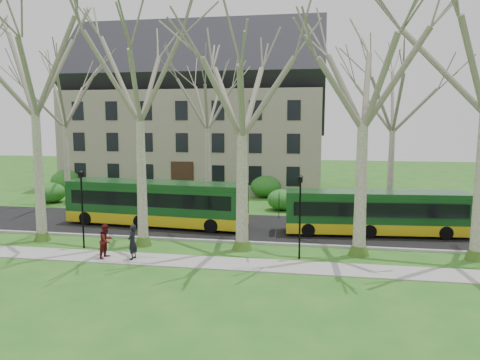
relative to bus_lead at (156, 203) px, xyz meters
name	(u,v)px	position (x,y,z in m)	size (l,w,h in m)	color
ground	(192,248)	(3.89, -4.95, -1.59)	(120.00, 120.00, 0.00)	#235F1B
sidewalk	(179,261)	(3.89, -7.45, -1.56)	(70.00, 2.00, 0.06)	gray
road	(214,226)	(3.89, 0.55, -1.56)	(80.00, 8.00, 0.06)	black
curb	(199,240)	(3.89, -3.45, -1.52)	(80.00, 0.25, 0.14)	#A5A39E
building	(198,111)	(-2.11, 19.05, 6.48)	(26.50, 12.20, 16.00)	gray
tree_row_verge	(192,122)	(3.89, -4.65, 5.41)	(49.00, 7.00, 14.00)	gray
tree_row_far	(213,135)	(2.56, 6.05, 4.41)	(33.00, 7.00, 12.00)	gray
lamp_row	(187,206)	(3.89, -5.95, 0.98)	(36.22, 0.22, 4.30)	black
hedges	(184,191)	(-0.78, 9.05, -0.59)	(30.60, 8.60, 2.00)	#17511E
bus_lead	(156,203)	(0.00, 0.00, 0.00)	(12.23, 2.55, 3.06)	#124018
bus_follow	(376,212)	(14.33, -0.04, -0.14)	(11.11, 2.31, 2.78)	#124018
pedestrian_a	(132,242)	(1.49, -7.61, -0.63)	(0.66, 0.43, 1.80)	black
pedestrian_b	(106,241)	(0.05, -7.60, -0.64)	(0.86, 0.67, 1.77)	#521212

